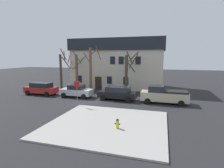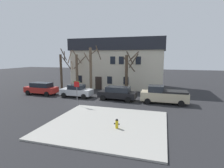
% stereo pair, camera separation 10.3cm
% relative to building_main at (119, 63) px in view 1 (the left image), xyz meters
% --- Properties ---
extents(ground_plane, '(120.00, 120.00, 0.00)m').
position_rel_building_main_xyz_m(ground_plane, '(-1.04, -12.06, -4.24)').
color(ground_plane, '#262628').
extents(sidewalk_slab, '(9.17, 8.54, 0.12)m').
position_rel_building_main_xyz_m(sidewalk_slab, '(3.64, -18.04, -4.18)').
color(sidewalk_slab, '#A8A59E').
rests_on(sidewalk_slab, ground_plane).
extents(building_main, '(15.89, 7.65, 8.34)m').
position_rel_building_main_xyz_m(building_main, '(0.00, 0.00, 0.00)').
color(building_main, beige).
rests_on(building_main, ground_plane).
extents(tree_bare_near, '(1.37, 2.22, 6.61)m').
position_rel_building_main_xyz_m(tree_bare_near, '(-7.60, -6.45, -1.10)').
color(tree_bare_near, '#4C3D2D').
rests_on(tree_bare_near, ground_plane).
extents(tree_bare_mid, '(2.57, 2.57, 6.43)m').
position_rel_building_main_xyz_m(tree_bare_mid, '(-5.65, -5.23, -1.02)').
color(tree_bare_mid, brown).
rests_on(tree_bare_mid, ground_plane).
extents(tree_bare_far, '(2.28, 2.58, 6.91)m').
position_rel_building_main_xyz_m(tree_bare_far, '(-2.75, -6.11, -0.62)').
color(tree_bare_far, brown).
rests_on(tree_bare_far, ground_plane).
extents(tree_bare_end, '(2.04, 3.12, 6.13)m').
position_rel_building_main_xyz_m(tree_bare_end, '(2.74, -5.72, -1.05)').
color(tree_bare_end, '#4C3D2D').
rests_on(tree_bare_end, ground_plane).
extents(car_red_wagon, '(4.67, 2.05, 1.73)m').
position_rel_building_main_xyz_m(car_red_wagon, '(-8.90, -9.84, -3.34)').
color(car_red_wagon, '#AD231E').
rests_on(car_red_wagon, ground_plane).
extents(car_silver_sedan, '(4.27, 1.97, 1.68)m').
position_rel_building_main_xyz_m(car_silver_sedan, '(-3.29, -9.90, -3.41)').
color(car_silver_sedan, '#B7BABF').
rests_on(car_silver_sedan, ground_plane).
extents(car_black_wagon, '(4.78, 2.19, 1.67)m').
position_rel_building_main_xyz_m(car_black_wagon, '(2.36, -9.90, -3.37)').
color(car_black_wagon, black).
rests_on(car_black_wagon, ground_plane).
extents(pickup_truck_beige, '(5.29, 2.14, 2.03)m').
position_rel_building_main_xyz_m(pickup_truck_beige, '(7.91, -9.93, -3.26)').
color(pickup_truck_beige, '#C6B793').
rests_on(pickup_truck_beige, ground_plane).
extents(fire_hydrant, '(0.42, 0.22, 0.72)m').
position_rel_building_main_xyz_m(fire_hydrant, '(4.66, -18.81, -3.75)').
color(fire_hydrant, gold).
rests_on(fire_hydrant, sidewalk_slab).
extents(street_sign_pole, '(0.76, 0.07, 2.79)m').
position_rel_building_main_xyz_m(street_sign_pole, '(-1.11, -13.95, -2.29)').
color(street_sign_pole, slate).
rests_on(street_sign_pole, ground_plane).
extents(bicycle_leaning, '(1.75, 0.20, 1.03)m').
position_rel_building_main_xyz_m(bicycle_leaning, '(-4.93, -7.27, -3.88)').
color(bicycle_leaning, black).
rests_on(bicycle_leaning, ground_plane).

